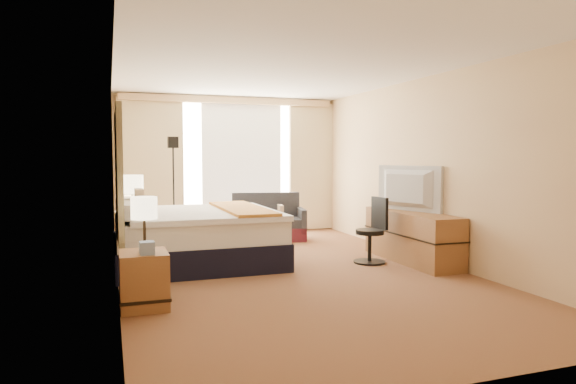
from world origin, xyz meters
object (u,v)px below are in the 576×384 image
object	(u,v)px
nightstand_left	(144,280)
bed	(196,236)
media_dresser	(412,237)
television	(404,188)
nightstand_right	(133,240)
floor_lamp	(173,168)
loveseat	(267,224)
desk_chair	(373,234)
lamp_right	(132,185)
lamp_left	(144,209)

from	to	relation	value
nightstand_left	bed	size ratio (longest dim) A/B	0.26
media_dresser	television	size ratio (longest dim) A/B	1.61
nightstand_right	television	size ratio (longest dim) A/B	0.49
floor_lamp	loveseat	bearing A→B (deg)	-2.83
desk_chair	lamp_right	size ratio (longest dim) A/B	1.38
desk_chair	television	distance (m)	0.80
media_dresser	loveseat	world-z (taller)	loveseat
television	floor_lamp	bearing A→B (deg)	32.34
bed	lamp_right	xyz separation A→B (m)	(-0.80, 0.67, 0.68)
desk_chair	media_dresser	bearing A→B (deg)	-16.07
media_dresser	television	bearing A→B (deg)	109.10
nightstand_left	lamp_right	world-z (taller)	lamp_right
loveseat	lamp_left	xyz separation A→B (m)	(-2.31, -3.50, 0.69)
bed	lamp_left	bearing A→B (deg)	-113.03
bed	lamp_left	world-z (taller)	lamp_left
nightstand_right	desk_chair	size ratio (longest dim) A/B	0.60
bed	loveseat	size ratio (longest dim) A/B	1.51
nightstand_left	desk_chair	size ratio (longest dim) A/B	0.60
media_dresser	bed	xyz separation A→B (m)	(-2.89, 0.85, 0.03)
floor_lamp	lamp_left	world-z (taller)	floor_lamp
loveseat	desk_chair	distance (m)	2.52
nightstand_left	television	size ratio (longest dim) A/B	0.49
media_dresser	bed	bearing A→B (deg)	163.62
desk_chair	lamp_right	bearing A→B (deg)	150.48
nightstand_left	lamp_right	bearing A→B (deg)	89.74
television	desk_chair	bearing A→B (deg)	76.11
floor_lamp	lamp_left	xyz separation A→B (m)	(-0.70, -3.58, -0.31)
lamp_left	floor_lamp	bearing A→B (deg)	78.89
nightstand_right	lamp_left	distance (m)	2.56
desk_chair	lamp_left	bearing A→B (deg)	-165.54
nightstand_left	lamp_left	world-z (taller)	lamp_left
television	nightstand_right	bearing A→B (deg)	52.24
bed	floor_lamp	bearing A→B (deg)	92.95
media_dresser	lamp_right	size ratio (longest dim) A/B	2.73
bed	television	xyz separation A→B (m)	(2.84, -0.71, 0.64)
nightstand_right	lamp_right	world-z (taller)	lamp_right
desk_chair	television	bearing A→B (deg)	-1.05
lamp_left	lamp_right	size ratio (longest dim) A/B	0.81
loveseat	lamp_left	world-z (taller)	lamp_left
bed	desk_chair	world-z (taller)	bed
media_dresser	desk_chair	xyz separation A→B (m)	(-0.56, 0.11, 0.06)
loveseat	television	bearing A→B (deg)	-48.97
nightstand_left	lamp_left	distance (m)	0.69
media_dresser	floor_lamp	size ratio (longest dim) A/B	1.00
lamp_left	nightstand_left	bearing A→B (deg)	-114.05
nightstand_right	desk_chair	xyz separation A→B (m)	(3.14, -1.34, 0.13)
media_dresser	desk_chair	world-z (taller)	desk_chair
loveseat	floor_lamp	xyz separation A→B (m)	(-1.61, 0.08, 1.00)
lamp_right	television	world-z (taller)	television
bed	desk_chair	distance (m)	2.45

